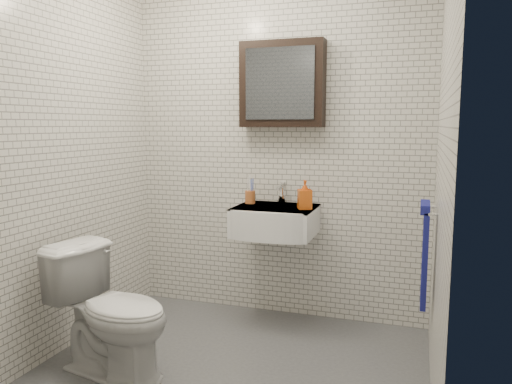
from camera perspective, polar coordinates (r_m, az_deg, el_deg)
ground at (r=3.06m, az=-3.09°, el=-19.75°), size 2.20×2.00×0.01m
room_shell at (r=2.72m, az=-3.31°, el=8.73°), size 2.22×2.02×2.51m
washbasin at (r=3.46m, az=2.05°, el=-3.31°), size 0.55×0.50×0.20m
faucet at (r=3.62m, az=2.94°, el=-0.24°), size 0.06×0.20×0.15m
mirror_cabinet at (r=3.60m, az=3.01°, el=12.20°), size 0.60×0.15×0.60m
towel_rail at (r=2.96m, az=18.75°, el=-6.25°), size 0.09×0.30×0.58m
toothbrush_cup at (r=3.61m, az=-0.67°, el=-0.51°), size 0.09×0.09×0.20m
soap_bottle at (r=3.39m, az=5.60°, el=-0.30°), size 0.12×0.12×0.20m
toilet at (r=3.01m, az=-16.11°, el=-12.99°), size 0.80×0.56×0.74m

